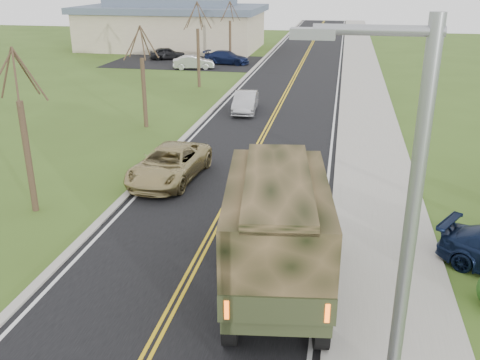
# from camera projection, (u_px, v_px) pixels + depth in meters

# --- Properties ---
(road) EXTENTS (8.00, 120.00, 0.01)m
(road) POSITION_uv_depth(u_px,v_px,m) (295.00, 76.00, 46.46)
(road) COLOR black
(road) RESTS_ON ground
(curb_right) EXTENTS (0.30, 120.00, 0.12)m
(curb_right) POSITION_uv_depth(u_px,v_px,m) (343.00, 77.00, 45.71)
(curb_right) COLOR #9E998E
(curb_right) RESTS_ON ground
(sidewalk_right) EXTENTS (3.20, 120.00, 0.10)m
(sidewalk_right) POSITION_uv_depth(u_px,v_px,m) (364.00, 78.00, 45.41)
(sidewalk_right) COLOR #9E998E
(sidewalk_right) RESTS_ON ground
(curb_left) EXTENTS (0.30, 120.00, 0.10)m
(curb_left) POSITION_uv_depth(u_px,v_px,m) (248.00, 74.00, 47.17)
(curb_left) COLOR #9E998E
(curb_left) RESTS_ON ground
(street_light) EXTENTS (1.65, 0.22, 8.00)m
(street_light) POSITION_uv_depth(u_px,v_px,m) (393.00, 300.00, 6.91)
(street_light) COLOR gray
(street_light) RESTS_ON ground
(bare_tree_a) EXTENTS (1.93, 2.26, 6.08)m
(bare_tree_a) POSITION_uv_depth(u_px,v_px,m) (26.00, 144.00, 19.26)
(bare_tree_a) COLOR #38281C
(bare_tree_a) RESTS_ON ground
(bare_tree_b) EXTENTS (1.83, 2.14, 5.73)m
(bare_tree_b) POSITION_uv_depth(u_px,v_px,m) (144.00, 85.00, 30.31)
(bare_tree_b) COLOR #38281C
(bare_tree_b) RESTS_ON ground
(bare_tree_c) EXTENTS (2.04, 2.39, 6.42)m
(bare_tree_c) POSITION_uv_depth(u_px,v_px,m) (198.00, 51.00, 41.19)
(bare_tree_c) COLOR #38281C
(bare_tree_c) RESTS_ON ground
(bare_tree_d) EXTENTS (1.88, 2.20, 5.91)m
(bare_tree_d) POSITION_uv_depth(u_px,v_px,m) (230.00, 37.00, 52.26)
(bare_tree_d) COLOR #38281C
(bare_tree_d) RESTS_ON ground
(commercial_building) EXTENTS (25.50, 21.50, 5.65)m
(commercial_building) POSITION_uv_depth(u_px,v_px,m) (173.00, 25.00, 62.91)
(commercial_building) COLOR tan
(commercial_building) RESTS_ON ground
(military_truck) EXTENTS (3.45, 7.53, 3.63)m
(military_truck) POSITION_uv_depth(u_px,v_px,m) (276.00, 222.00, 14.49)
(military_truck) COLOR black
(military_truck) RESTS_ON ground
(suv_champagne) EXTENTS (2.81, 5.36, 1.44)m
(suv_champagne) POSITION_uv_depth(u_px,v_px,m) (169.00, 164.00, 22.95)
(suv_champagne) COLOR tan
(suv_champagne) RESTS_ON ground
(sedan_silver) EXTENTS (1.69, 4.06, 1.31)m
(sedan_silver) POSITION_uv_depth(u_px,v_px,m) (245.00, 102.00, 34.26)
(sedan_silver) COLOR #AFAFB4
(sedan_silver) RESTS_ON ground
(lot_car_dark) EXTENTS (3.97, 2.68, 1.26)m
(lot_car_dark) POSITION_uv_depth(u_px,v_px,m) (167.00, 53.00, 55.24)
(lot_car_dark) COLOR black
(lot_car_dark) RESTS_ON ground
(lot_car_silver) EXTENTS (4.03, 2.32, 1.26)m
(lot_car_silver) POSITION_uv_depth(u_px,v_px,m) (194.00, 62.00, 49.75)
(lot_car_silver) COLOR #B9B8BD
(lot_car_silver) RESTS_ON ground
(lot_car_navy) EXTENTS (4.67, 2.37, 1.30)m
(lot_car_navy) POSITION_uv_depth(u_px,v_px,m) (227.00, 57.00, 52.44)
(lot_car_navy) COLOR #0F1738
(lot_car_navy) RESTS_ON ground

